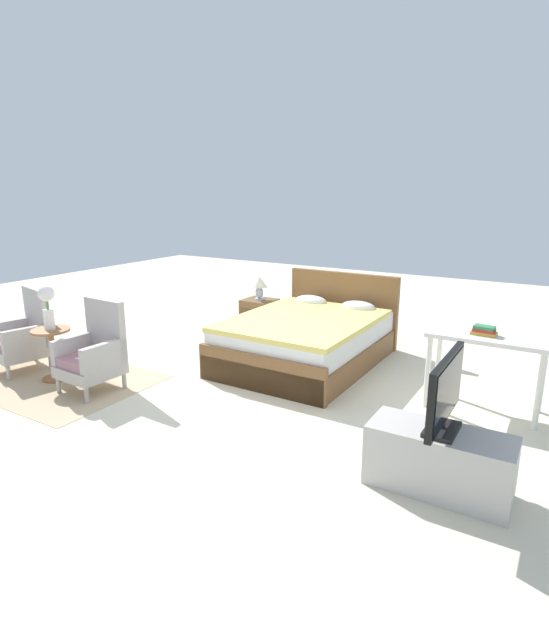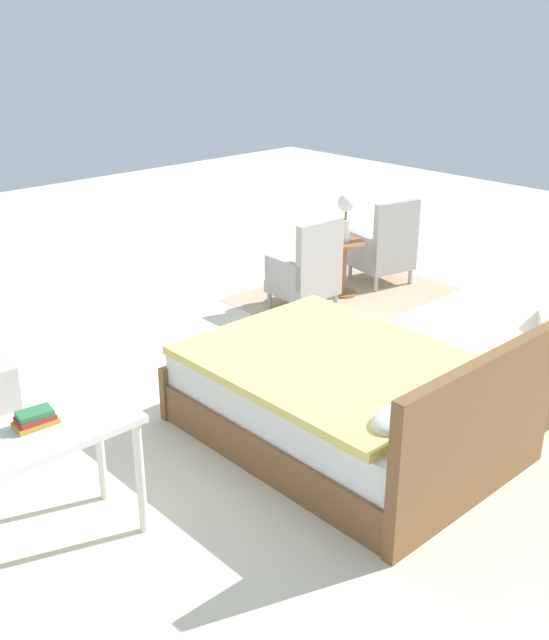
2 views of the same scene
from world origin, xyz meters
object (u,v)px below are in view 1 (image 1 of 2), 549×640
Objects in this scene: armchair_by_window_right at (94,354)px; tv_flatscreen at (445,393)px; book_stack at (484,331)px; tv_stand at (439,461)px; nightstand at (260,317)px; flower_vase at (47,303)px; table_lamp at (259,285)px; armchair_by_window_left at (24,337)px; bed at (309,338)px; side_table at (52,348)px; vanity_desk at (488,346)px.

armchair_by_window_right is 3.52m from tv_flatscreen.
tv_stand is at bearing -90.00° from book_stack.
armchair_by_window_right is at bearing 179.62° from tv_flatscreen.
tv_stand is (3.11, -2.58, -0.04)m from nightstand.
flower_vase reaches higher than book_stack.
tv_stand is at bearing -39.67° from table_lamp.
armchair_by_window_right is at bearing 0.07° from armchair_by_window_left.
side_table is (-2.12, -1.94, 0.06)m from bed.
vanity_desk is 0.16m from book_stack.
bed is at bearing 170.13° from vanity_desk.
book_stack reaches higher than vanity_desk.
table_lamp is at bearing 69.38° from flower_vase.
nightstand is at bearing 161.95° from vanity_desk.
tv_flatscreen is at bearing -39.65° from nightstand.
bed reaches higher than side_table.
armchair_by_window_left and armchair_by_window_right have the same top height.
vanity_desk is at bearing 88.68° from tv_flatscreen.
book_stack is at bearing -11.36° from bed.
table_lamp is at bearing 69.38° from side_table.
nightstand is 4.07m from tv_flatscreen.
table_lamp is (-1.13, 0.68, 0.44)m from bed.
flower_vase is at bearing -137.46° from bed.
tv_flatscreen reaches higher than bed.
flower_vase is 2.13× the size of book_stack.
nightstand is at bearing 140.35° from tv_flatscreen.
vanity_desk is at bearing 18.00° from armchair_by_window_left.
table_lamp reaches higher than nightstand.
armchair_by_window_right is 3.82m from book_stack.
table_lamp reaches higher than tv_stand.
armchair_by_window_right is 4.10× the size of book_stack.
flower_vase is at bearing -174.49° from armchair_by_window_right.
flower_vase reaches higher than vanity_desk.
nightstand is (1.57, 2.56, -0.12)m from armchair_by_window_left.
tv_stand is (4.10, 0.03, -0.14)m from side_table.
tv_flatscreen is at bearing -39.65° from table_lamp.
book_stack is (1.98, -0.40, 0.48)m from bed.
armchair_by_window_right is 0.88× the size of vanity_desk.
book_stack is at bearing 20.62° from flower_vase.
tv_flatscreen is (4.10, 0.03, 0.36)m from side_table.
flower_vase is at bearing -5.53° from armchair_by_window_left.
tv_stand is at bearing 179.67° from tv_flatscreen.
nightstand is 0.47m from table_lamp.
bed is at bearing 168.64° from book_stack.
tv_stand is at bearing -91.41° from vanity_desk.
vanity_desk is (3.15, -1.03, 0.37)m from nightstand.
tv_stand is at bearing -39.67° from nightstand.
armchair_by_window_left is 1.00× the size of armchair_by_window_right.
flower_vase is 0.92× the size of nightstand.
table_lamp is (0.00, 0.00, 0.47)m from nightstand.
nightstand is 4.05m from tv_stand.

